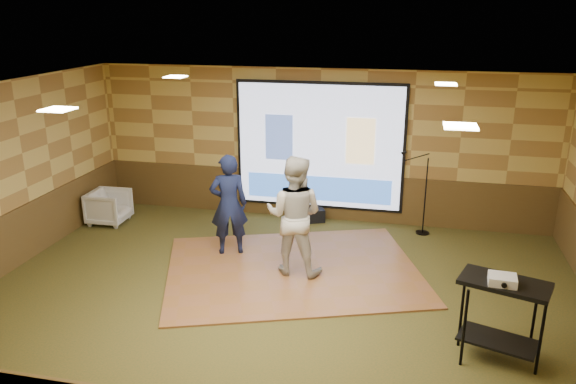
% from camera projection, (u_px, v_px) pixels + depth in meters
% --- Properties ---
extents(ground, '(9.00, 9.00, 0.00)m').
position_uv_depth(ground, '(278.00, 300.00, 8.22)').
color(ground, '#353E1C').
rests_on(ground, ground).
extents(room_shell, '(9.04, 7.04, 3.02)m').
position_uv_depth(room_shell, '(278.00, 162.00, 7.57)').
color(room_shell, tan).
rests_on(room_shell, ground).
extents(wainscot_back, '(9.00, 0.04, 0.95)m').
position_uv_depth(wainscot_back, '(319.00, 196.00, 11.30)').
color(wainscot_back, '#543B1C').
rests_on(wainscot_back, ground).
extents(wainscot_left, '(0.04, 7.00, 0.95)m').
position_uv_depth(wainscot_left, '(7.00, 243.00, 9.00)').
color(wainscot_left, '#543B1C').
rests_on(wainscot_left, ground).
extents(projector_screen, '(3.32, 0.06, 2.52)m').
position_uv_depth(projector_screen, '(319.00, 148.00, 10.95)').
color(projector_screen, black).
rests_on(projector_screen, room_shell).
extents(downlight_nw, '(0.32, 0.32, 0.02)m').
position_uv_depth(downlight_nw, '(175.00, 77.00, 9.42)').
color(downlight_nw, '#FFEFBF').
rests_on(downlight_nw, room_shell).
extents(downlight_ne, '(0.32, 0.32, 0.02)m').
position_uv_depth(downlight_ne, '(446.00, 84.00, 8.51)').
color(downlight_ne, '#FFEFBF').
rests_on(downlight_ne, room_shell).
extents(downlight_sw, '(0.32, 0.32, 0.02)m').
position_uv_depth(downlight_sw, '(58.00, 109.00, 6.36)').
color(downlight_sw, '#FFEFBF').
rests_on(downlight_sw, room_shell).
extents(downlight_se, '(0.32, 0.32, 0.02)m').
position_uv_depth(downlight_se, '(461.00, 126.00, 5.45)').
color(downlight_se, '#FFEFBF').
rests_on(downlight_se, room_shell).
extents(dance_floor, '(4.81, 4.24, 0.03)m').
position_uv_depth(dance_floor, '(293.00, 270.00, 9.13)').
color(dance_floor, brown).
rests_on(dance_floor, ground).
extents(player_left, '(0.75, 0.62, 1.75)m').
position_uv_depth(player_left, '(229.00, 204.00, 9.50)').
color(player_left, '#141C41').
rests_on(player_left, dance_floor).
extents(player_right, '(0.98, 0.79, 1.92)m').
position_uv_depth(player_right, '(294.00, 215.00, 8.76)').
color(player_right, beige).
rests_on(player_right, dance_floor).
extents(av_table, '(1.00, 0.53, 1.05)m').
position_uv_depth(av_table, '(502.00, 304.00, 6.59)').
color(av_table, black).
rests_on(av_table, ground).
extents(projector, '(0.33, 0.28, 0.10)m').
position_uv_depth(projector, '(502.00, 280.00, 6.42)').
color(projector, white).
rests_on(projector, av_table).
extents(mic_stand, '(0.62, 0.26, 1.59)m').
position_uv_depth(mic_stand, '(421.00, 208.00, 10.51)').
color(mic_stand, black).
rests_on(mic_stand, ground).
extents(banquet_chair, '(0.75, 0.73, 0.66)m').
position_uv_depth(banquet_chair, '(109.00, 207.00, 11.08)').
color(banquet_chair, gray).
rests_on(banquet_chair, ground).
extents(duffel_bag, '(0.49, 0.42, 0.26)m').
position_uv_depth(duffel_bag, '(313.00, 215.00, 11.21)').
color(duffel_bag, black).
rests_on(duffel_bag, ground).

